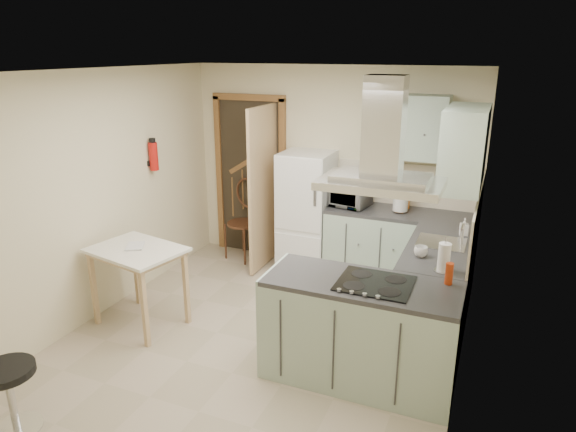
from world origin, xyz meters
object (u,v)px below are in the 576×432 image
at_px(peninsula, 360,331).
at_px(extractor_hood, 381,184).
at_px(drop_leaf_table, 140,287).
at_px(stool, 11,398).
at_px(bentwood_chair, 243,224).
at_px(microwave, 345,192).
at_px(fridge, 306,212).

relative_size(peninsula, extractor_hood, 1.72).
distance_m(extractor_hood, drop_leaf_table, 2.72).
height_order(peninsula, stool, peninsula).
bearing_deg(peninsula, bentwood_chair, 136.64).
relative_size(peninsula, drop_leaf_table, 1.78).
bearing_deg(microwave, bentwood_chair, -170.21).
height_order(extractor_hood, drop_leaf_table, extractor_hood).
distance_m(extractor_hood, bentwood_chair, 3.23).
relative_size(peninsula, microwave, 2.78).
relative_size(drop_leaf_table, bentwood_chair, 0.90).
bearing_deg(stool, peninsula, 35.92).
bearing_deg(drop_leaf_table, extractor_hood, 10.37).
xyz_separation_m(fridge, extractor_hood, (1.32, -1.98, 0.97)).
xyz_separation_m(drop_leaf_table, microwave, (1.54, 1.94, 0.65)).
height_order(peninsula, extractor_hood, extractor_hood).
bearing_deg(extractor_hood, microwave, 112.87).
xyz_separation_m(peninsula, microwave, (-0.74, 1.99, 0.60)).
relative_size(drop_leaf_table, stool, 1.64).
bearing_deg(drop_leaf_table, microwave, 63.30).
bearing_deg(peninsula, microwave, 110.39).
bearing_deg(stool, microwave, 68.21).
bearing_deg(drop_leaf_table, fridge, 73.07).
bearing_deg(bentwood_chair, drop_leaf_table, -79.39).
bearing_deg(fridge, drop_leaf_table, -118.67).
xyz_separation_m(fridge, microwave, (0.48, 0.01, 0.30)).
height_order(peninsula, drop_leaf_table, peninsula).
xyz_separation_m(extractor_hood, bentwood_chair, (-2.22, 2.00, -1.24)).
xyz_separation_m(fridge, stool, (-0.94, -3.55, -0.49)).
distance_m(fridge, stool, 3.70).
xyz_separation_m(peninsula, drop_leaf_table, (-2.28, 0.06, -0.04)).
relative_size(peninsula, stool, 2.93).
relative_size(extractor_hood, drop_leaf_table, 1.03).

